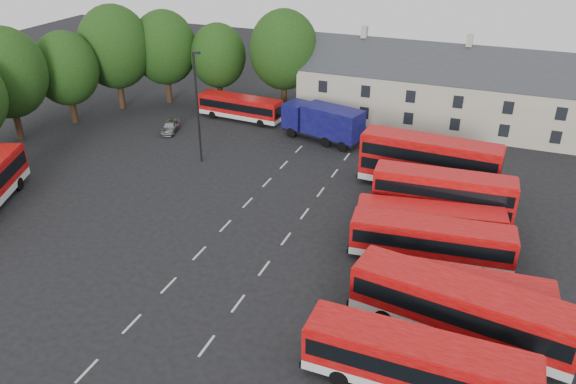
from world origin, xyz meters
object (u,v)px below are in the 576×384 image
bus_row_a (418,361)px  box_truck (323,122)px  silver_car (170,127)px  bus_dd_south (443,195)px  lamppost (198,105)px

bus_row_a → box_truck: box_truck is taller
bus_row_a → silver_car: size_ratio=3.16×
bus_row_a → silver_car: 40.51m
bus_row_a → bus_dd_south: bus_dd_south is taller
bus_dd_south → silver_car: (-29.59, 8.89, -1.80)m
bus_row_a → box_truck: 33.36m
bus_dd_south → lamppost: lamppost is taller
lamppost → bus_dd_south: bearing=-8.6°
box_truck → silver_car: size_ratio=2.49×
box_truck → lamppost: 13.36m
bus_row_a → silver_car: (-30.83, 26.24, -1.32)m
bus_dd_south → box_truck: 18.49m
silver_car → lamppost: lamppost is taller
bus_dd_south → lamppost: size_ratio=1.00×
bus_row_a → bus_dd_south: (-1.24, 17.35, 0.48)m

